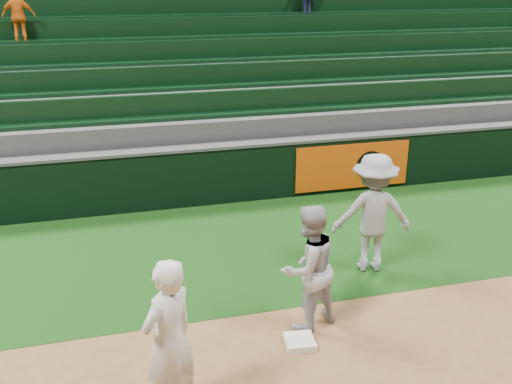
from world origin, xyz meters
TOP-DOWN VIEW (x-y plane):
  - ground at (0.00, 0.00)m, footprint 70.00×70.00m
  - foul_grass at (0.00, 3.00)m, footprint 36.00×4.20m
  - first_base at (0.12, 0.05)m, footprint 0.41×0.41m
  - first_baseman at (-1.64, -0.74)m, footprint 0.82×0.77m
  - baserunner at (0.35, 0.47)m, footprint 1.04×0.93m
  - base_coach at (1.87, 1.72)m, footprint 1.38×0.97m
  - field_wall at (0.03, 5.20)m, footprint 36.00×0.45m
  - stadium_seating at (-0.00, 8.97)m, footprint 36.00×5.95m

SIDE VIEW (x-z plane):
  - ground at x=0.00m, z-range 0.00..0.00m
  - foul_grass at x=0.00m, z-range 0.00..0.01m
  - first_base at x=0.12m, z-range 0.00..0.08m
  - field_wall at x=0.03m, z-range 0.01..1.26m
  - baserunner at x=0.35m, z-range 0.00..1.77m
  - first_baseman at x=-1.64m, z-range 0.00..1.88m
  - base_coach at x=1.87m, z-range 0.01..1.96m
  - stadium_seating at x=0.00m, z-range -0.72..4.13m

